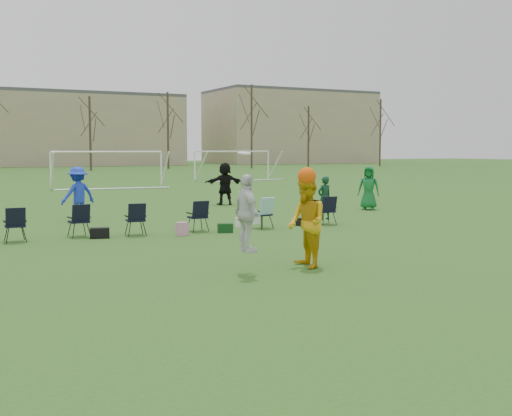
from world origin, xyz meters
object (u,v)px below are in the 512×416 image
fielder_blue (78,194)px  goal_right (233,157)px  fielder_green_far (369,188)px  goal_mid (108,159)px  fielder_black (225,184)px  center_contest (290,219)px

fielder_blue → goal_right: goal_right is taller
fielder_green_far → goal_mid: goal_mid is taller
fielder_black → goal_mid: goal_mid is taller
goal_mid → fielder_black: bearing=-80.2°
fielder_blue → fielder_green_far: (11.95, -1.08, -0.04)m
fielder_green_far → center_contest: (-9.84, -10.36, 0.16)m
fielder_green_far → goal_right: goal_right is taller
fielder_blue → goal_right: size_ratio=0.26×
fielder_blue → goal_mid: (5.93, 19.49, 0.95)m
fielder_green_far → goal_right: bearing=120.1°
fielder_green_far → fielder_black: bearing=174.3°
fielder_green_far → goal_right: size_ratio=0.25×
center_contest → goal_mid: bearing=83.0°
fielder_black → fielder_green_far: bearing=140.7°
fielder_blue → fielder_black: bearing=-170.4°
fielder_blue → center_contest: size_ratio=0.77×
goal_mid → goal_right: (12.00, 6.00, 0.00)m
fielder_blue → goal_right: 31.18m
fielder_green_far → fielder_black: (-4.45, 5.02, 0.05)m
goal_mid → fielder_blue: bearing=-102.9°
fielder_black → center_contest: 16.29m
fielder_blue → fielder_black: fielder_black is taller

